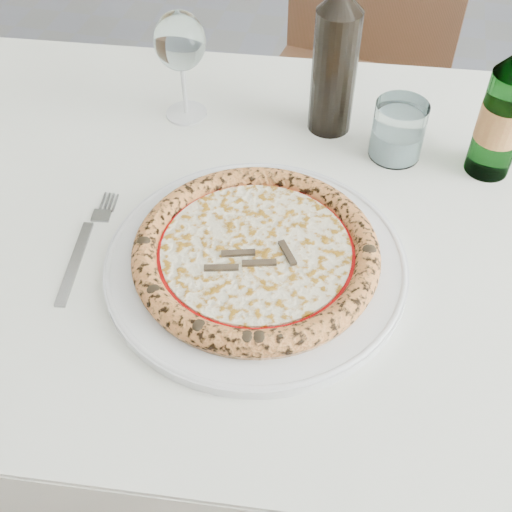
% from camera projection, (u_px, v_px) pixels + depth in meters
% --- Properties ---
extents(dining_table, '(1.39, 0.90, 0.76)m').
position_uv_depth(dining_table, '(271.00, 261.00, 0.92)').
color(dining_table, brown).
rests_on(dining_table, floor).
extents(chair_far, '(0.48, 0.48, 0.93)m').
position_uv_depth(chair_far, '(359.00, 55.00, 1.54)').
color(chair_far, brown).
rests_on(chair_far, floor).
extents(plate, '(0.37, 0.37, 0.02)m').
position_uv_depth(plate, '(256.00, 262.00, 0.78)').
color(plate, silver).
rests_on(plate, dining_table).
extents(pizza, '(0.30, 0.30, 0.03)m').
position_uv_depth(pizza, '(256.00, 252.00, 0.76)').
color(pizza, tan).
rests_on(pizza, plate).
extents(fork, '(0.03, 0.19, 0.00)m').
position_uv_depth(fork, '(84.00, 247.00, 0.80)').
color(fork, gray).
rests_on(fork, dining_table).
extents(wine_glass, '(0.07, 0.07, 0.17)m').
position_uv_depth(wine_glass, '(180.00, 44.00, 0.91)').
color(wine_glass, silver).
rests_on(wine_glass, dining_table).
extents(tumbler, '(0.07, 0.07, 0.08)m').
position_uv_depth(tumbler, '(398.00, 134.00, 0.90)').
color(tumbler, white).
rests_on(tumbler, dining_table).
extents(beer_bottle, '(0.06, 0.06, 0.24)m').
position_uv_depth(beer_bottle, '(504.00, 112.00, 0.84)').
color(beer_bottle, '#3C7840').
rests_on(beer_bottle, dining_table).
extents(wine_bottle, '(0.06, 0.06, 0.26)m').
position_uv_depth(wine_bottle, '(335.00, 60.00, 0.89)').
color(wine_bottle, black).
rests_on(wine_bottle, dining_table).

